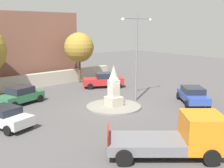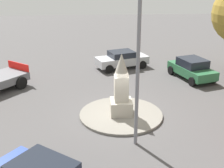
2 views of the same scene
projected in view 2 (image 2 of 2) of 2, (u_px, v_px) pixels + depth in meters
ground_plane at (121, 115)px, 16.21m from camera, size 80.00×80.00×0.00m
traffic_island at (121, 114)px, 16.19m from camera, size 4.51×4.51×0.13m
monument at (121, 89)px, 15.66m from camera, size 1.15×1.15×3.36m
streetlamp at (139, 44)px, 11.95m from camera, size 3.40×0.28×7.59m
car_silver_far_side at (122, 59)px, 23.96m from camera, size 2.98×4.47×1.39m
car_green_near_island at (192, 68)px, 21.53m from camera, size 4.17×2.89×1.51m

